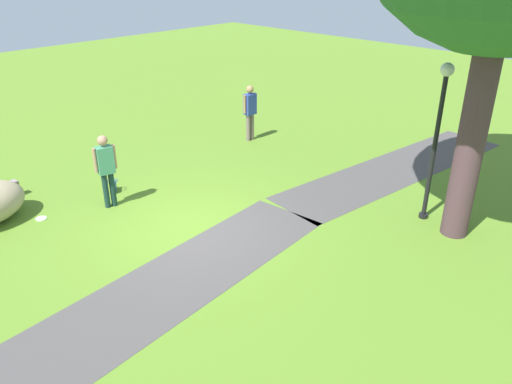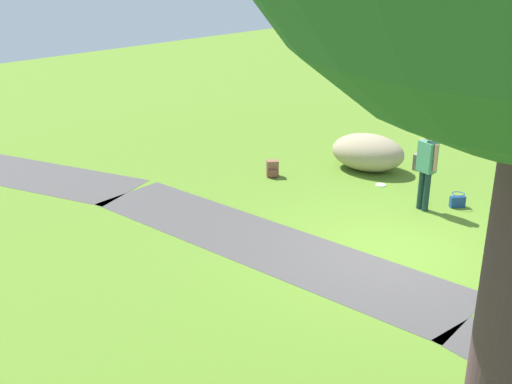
% 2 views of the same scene
% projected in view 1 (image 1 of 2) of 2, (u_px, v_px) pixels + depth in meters
% --- Properties ---
extents(ground_plane, '(48.00, 48.00, 0.00)m').
position_uv_depth(ground_plane, '(193.00, 228.00, 10.98)').
color(ground_plane, '#567D25').
extents(footpath_segment_near, '(8.16, 2.73, 0.01)m').
position_uv_depth(footpath_segment_near, '(397.00, 169.00, 13.93)').
color(footpath_segment_near, '#484443').
rests_on(footpath_segment_near, ground).
extents(footpath_segment_mid, '(8.12, 2.41, 0.01)m').
position_uv_depth(footpath_segment_mid, '(157.00, 294.00, 8.89)').
color(footpath_segment_mid, '#484443').
rests_on(footpath_segment_mid, ground).
extents(lamp_post, '(0.28, 0.28, 3.48)m').
position_uv_depth(lamp_post, '(438.00, 127.00, 10.48)').
color(lamp_post, black).
rests_on(lamp_post, ground).
extents(woman_with_handbag, '(0.51, 0.32, 1.76)m').
position_uv_depth(woman_with_handbag, '(106.00, 166.00, 11.47)').
color(woman_with_handbag, '#17322E').
rests_on(woman_with_handbag, ground).
extents(man_near_boulder, '(0.52, 0.26, 1.75)m').
position_uv_depth(man_near_boulder, '(250.00, 109.00, 15.59)').
color(man_near_boulder, '#75635F').
rests_on(man_near_boulder, ground).
extents(handbag_on_grass, '(0.38, 0.38, 0.31)m').
position_uv_depth(handbag_on_grass, '(113.00, 187.00, 12.56)').
color(handbag_on_grass, navy).
rests_on(handbag_on_grass, ground).
extents(backpack_by_boulder, '(0.31, 0.30, 0.40)m').
position_uv_depth(backpack_by_boulder, '(12.00, 189.00, 12.29)').
color(backpack_by_boulder, gray).
rests_on(backpack_by_boulder, ground).
extents(frisbee_on_grass, '(0.23, 0.23, 0.02)m').
position_uv_depth(frisbee_on_grass, '(41.00, 219.00, 11.35)').
color(frisbee_on_grass, white).
rests_on(frisbee_on_grass, ground).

